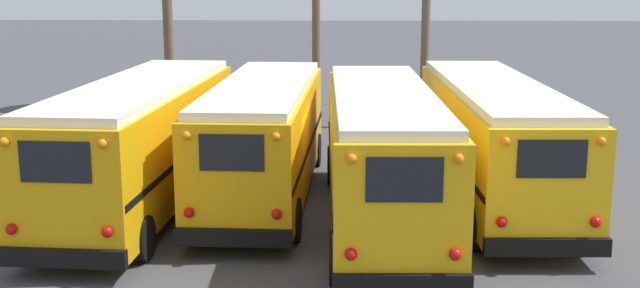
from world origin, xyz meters
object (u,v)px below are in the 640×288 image
object	(u,v)px
school_bus_0	(142,140)
school_bus_3	(493,136)
school_bus_1	(264,135)
school_bus_2	(382,152)
utility_pole	(426,17)

from	to	relation	value
school_bus_0	school_bus_3	world-z (taller)	school_bus_0
school_bus_1	school_bus_2	world-z (taller)	school_bus_2
school_bus_2	school_bus_0	bearing A→B (deg)	166.77
school_bus_1	school_bus_2	xyz separation A→B (m)	(2.96, -2.30, 0.08)
utility_pole	school_bus_0	bearing A→B (deg)	-126.33
school_bus_1	utility_pole	world-z (taller)	utility_pole
school_bus_1	school_bus_3	distance (m)	5.91
school_bus_2	school_bus_3	xyz separation A→B (m)	(2.96, 2.29, -0.07)
school_bus_2	school_bus_3	size ratio (longest dim) A/B	0.95
school_bus_3	utility_pole	size ratio (longest dim) A/B	1.33
school_bus_2	utility_pole	size ratio (longest dim) A/B	1.26
school_bus_0	utility_pole	xyz separation A→B (m)	(8.09, 11.00, 2.44)
school_bus_3	utility_pole	world-z (taller)	utility_pole
school_bus_1	utility_pole	distance (m)	11.58
school_bus_1	school_bus_3	size ratio (longest dim) A/B	0.93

